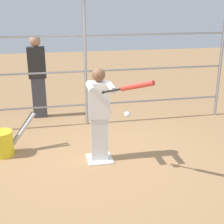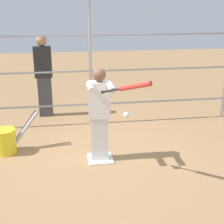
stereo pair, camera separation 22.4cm
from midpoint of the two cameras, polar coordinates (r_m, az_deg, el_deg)
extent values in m
plane|color=#9E754C|center=(5.11, -3.54, -8.64)|extent=(24.00, 24.00, 0.00)
cube|color=white|center=(5.10, -3.54, -8.54)|extent=(0.40, 0.40, 0.02)
cylinder|color=#939399|center=(7.08, 18.60, 10.77)|extent=(0.06, 0.06, 2.93)
cylinder|color=#939399|center=(6.18, -5.97, 10.55)|extent=(0.06, 0.06, 2.93)
cylinder|color=#939399|center=(6.41, -5.66, 1.35)|extent=(5.82, 0.04, 0.04)
cylinder|color=#939399|center=(6.24, -5.86, 7.41)|extent=(5.82, 0.04, 0.04)
cylinder|color=#939399|center=(6.13, -6.09, 13.75)|extent=(5.82, 0.04, 0.04)
cube|color=silver|center=(4.95, -3.62, -4.94)|extent=(0.28, 0.20, 0.72)
cube|color=white|center=(4.72, -3.78, 2.19)|extent=(0.35, 0.22, 0.56)
sphere|color=brown|center=(4.62, -3.89, 6.81)|extent=(0.20, 0.20, 0.20)
cylinder|color=white|center=(4.47, -1.59, 4.60)|extent=(0.09, 0.40, 0.09)
cylinder|color=white|center=(4.46, -5.41, 4.49)|extent=(0.09, 0.40, 0.09)
sphere|color=black|center=(4.28, -3.11, 3.63)|extent=(0.05, 0.05, 0.05)
cylinder|color=black|center=(4.18, -1.47, 3.94)|extent=(0.24, 0.25, 0.12)
cylinder|color=red|center=(3.93, 2.99, 4.78)|extent=(0.37, 0.39, 0.21)
sphere|color=white|center=(4.38, 1.38, -0.43)|extent=(0.10, 0.10, 0.10)
cylinder|color=yellow|center=(5.49, -20.55, -5.46)|extent=(0.36, 0.36, 0.41)
torus|color=yellow|center=(5.41, -20.81, -3.47)|extent=(0.37, 0.37, 0.01)
cylinder|color=#B2B2B7|center=(5.48, -17.41, -3.61)|extent=(0.54, 0.23, 0.64)
cylinder|color=black|center=(5.53, -17.50, -3.46)|extent=(0.53, 0.30, 0.63)
cube|color=#3F3F47|center=(7.02, -14.03, 2.55)|extent=(0.29, 0.18, 0.88)
cube|color=black|center=(6.85, -14.55, 8.72)|extent=(0.37, 0.20, 0.66)
sphere|color=#9E7051|center=(6.78, -14.87, 12.43)|extent=(0.23, 0.23, 0.23)
camera|label=1|loc=(0.11, -91.39, -0.48)|focal=50.00mm
camera|label=2|loc=(0.11, 88.61, 0.48)|focal=50.00mm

